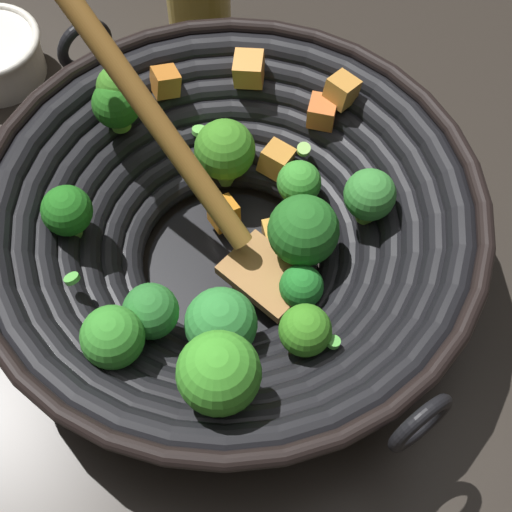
{
  "coord_description": "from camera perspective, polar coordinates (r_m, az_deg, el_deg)",
  "views": [
    {
      "loc": [
        0.11,
        0.32,
        0.6
      ],
      "look_at": [
        -0.02,
        0.01,
        0.03
      ],
      "focal_mm": 54.83,
      "sensor_mm": 36.0,
      "label": 1
    }
  ],
  "objects": [
    {
      "name": "wok",
      "position": [
        0.63,
        -1.97,
        1.95
      ],
      "size": [
        0.41,
        0.44,
        0.25
      ],
      "color": "black",
      "rests_on": "ground"
    },
    {
      "name": "ground_plane",
      "position": [
        0.69,
        -1.77,
        -0.94
      ],
      "size": [
        4.0,
        4.0,
        0.0
      ],
      "primitive_type": "plane",
      "color": "#28231E"
    }
  ]
}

